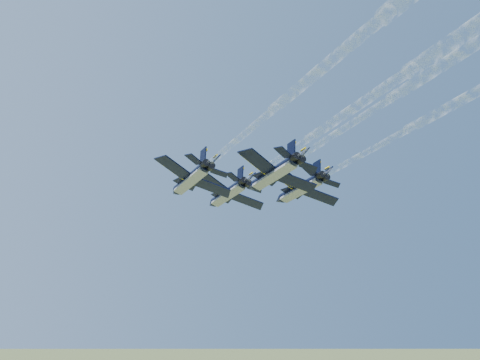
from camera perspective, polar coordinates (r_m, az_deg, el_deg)
jet_lead at (r=118.30m, az=-1.16°, el=-1.27°), size 13.25×19.17×6.36m
jet_left at (r=105.02m, az=-4.68°, el=0.10°), size 13.25×19.17×6.36m
jet_right at (r=113.88m, az=5.73°, el=-0.81°), size 13.25×19.17×6.36m
jet_slot at (r=100.37m, az=3.23°, el=0.63°), size 13.25×19.17×6.36m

